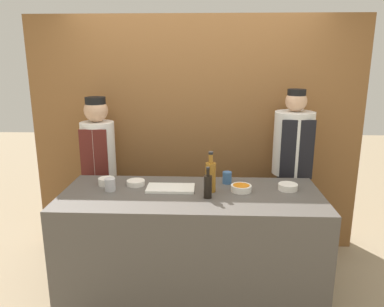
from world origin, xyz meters
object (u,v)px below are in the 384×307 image
at_px(chef_left, 100,171).
at_px(chef_right, 291,171).
at_px(cutting_board, 171,188).
at_px(sauce_bowl_orange, 241,188).
at_px(cup_steel, 110,185).
at_px(bottle_amber, 211,176).
at_px(bottle_soy, 208,186).
at_px(sauce_bowl_yellow, 136,182).
at_px(sauce_bowl_brown, 107,181).
at_px(sauce_bowl_white, 288,187).
at_px(cup_blue, 227,178).

distance_m(chef_left, chef_right, 1.88).
bearing_deg(cutting_board, sauce_bowl_orange, -1.89).
height_order(cup_steel, chef_right, chef_right).
bearing_deg(sauce_bowl_orange, bottle_amber, -176.93).
xyz_separation_m(bottle_soy, cup_steel, (-0.78, 0.12, -0.04)).
height_order(cutting_board, chef_left, chef_left).
xyz_separation_m(bottle_amber, chef_right, (0.79, 0.68, -0.16)).
relative_size(sauce_bowl_yellow, sauce_bowl_brown, 1.12).
bearing_deg(cup_steel, bottle_soy, -8.99).
xyz_separation_m(sauce_bowl_brown, cutting_board, (0.55, -0.09, -0.02)).
relative_size(sauce_bowl_orange, cup_steel, 1.63).
bearing_deg(sauce_bowl_orange, cutting_board, 178.11).
bearing_deg(sauce_bowl_white, bottle_soy, -162.66).
distance_m(sauce_bowl_orange, sauce_bowl_white, 0.38).
xyz_separation_m(sauce_bowl_orange, cup_steel, (-1.05, -0.03, 0.02)).
height_order(sauce_bowl_white, sauce_bowl_yellow, sauce_bowl_white).
bearing_deg(cutting_board, chef_right, 30.11).
bearing_deg(chef_left, bottle_soy, -37.32).
distance_m(sauce_bowl_white, cup_blue, 0.50).
bearing_deg(bottle_amber, cup_steel, -178.82).
xyz_separation_m(sauce_bowl_yellow, sauce_bowl_brown, (-0.25, -0.00, 0.01)).
bearing_deg(chef_right, cutting_board, -149.89).
height_order(sauce_bowl_yellow, bottle_amber, bottle_amber).
xyz_separation_m(sauce_bowl_yellow, chef_right, (1.41, 0.55, -0.06)).
distance_m(bottle_soy, cup_steel, 0.79).
distance_m(sauce_bowl_orange, chef_right, 0.86).
xyz_separation_m(bottle_amber, chef_left, (-1.09, 0.68, -0.18)).
xyz_separation_m(sauce_bowl_yellow, cup_blue, (0.77, 0.08, 0.03)).
relative_size(sauce_bowl_brown, cup_steel, 1.33).
height_order(sauce_bowl_yellow, sauce_bowl_brown, sauce_bowl_brown).
distance_m(bottle_amber, cup_steel, 0.81).
bearing_deg(cutting_board, bottle_soy, -29.78).
bearing_deg(bottle_amber, chef_right, 40.63).
height_order(cup_blue, chef_left, chef_left).
distance_m(sauce_bowl_yellow, bottle_amber, 0.64).
bearing_deg(sauce_bowl_brown, cup_blue, 4.59).
relative_size(sauce_bowl_yellow, cup_blue, 1.50).
relative_size(sauce_bowl_yellow, chef_left, 0.09).
bearing_deg(chef_right, sauce_bowl_brown, -161.54).
bearing_deg(sauce_bowl_brown, cup_steel, -64.10).
bearing_deg(sauce_bowl_orange, sauce_bowl_yellow, 172.77).
bearing_deg(sauce_bowl_white, chef_right, 75.25).
xyz_separation_m(sauce_bowl_orange, cutting_board, (-0.57, 0.02, -0.02)).
relative_size(bottle_soy, cup_blue, 2.42).
height_order(sauce_bowl_yellow, cup_blue, cup_blue).
bearing_deg(sauce_bowl_orange, sauce_bowl_white, 7.27).
relative_size(sauce_bowl_brown, chef_right, 0.08).
distance_m(sauce_bowl_yellow, cup_steel, 0.23).
distance_m(cutting_board, bottle_amber, 0.34).
relative_size(sauce_bowl_yellow, cup_steel, 1.49).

